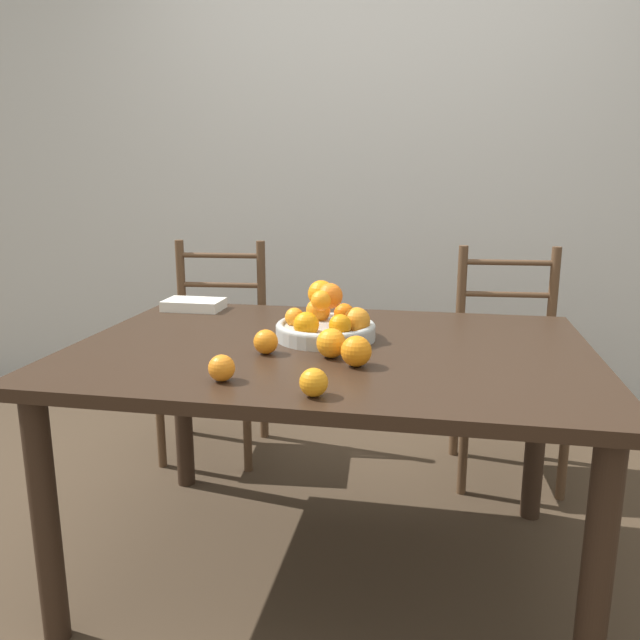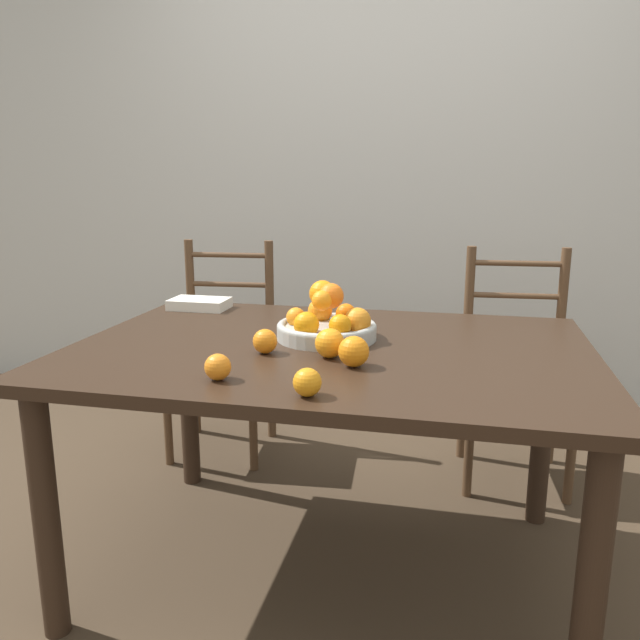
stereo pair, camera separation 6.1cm
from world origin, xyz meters
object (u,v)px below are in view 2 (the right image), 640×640
object	(u,v)px
orange_loose_0	(218,367)
orange_loose_4	(330,343)
orange_loose_1	(265,341)
orange_loose_2	(354,351)
orange_loose_3	(307,382)
book_stack	(200,304)
chair_right	(516,369)
fruit_bowl	(327,323)
chair_left	(223,350)

from	to	relation	value
orange_loose_0	orange_loose_4	bearing A→B (deg)	47.62
orange_loose_1	orange_loose_2	distance (m)	0.27
orange_loose_3	book_stack	bearing A→B (deg)	126.68
chair_right	book_stack	size ratio (longest dim) A/B	4.41
fruit_bowl	orange_loose_2	xyz separation A→B (m)	(0.13, -0.27, -0.01)
orange_loose_3	book_stack	distance (m)	1.05
orange_loose_3	orange_loose_1	bearing A→B (deg)	122.41
orange_loose_1	orange_loose_4	world-z (taller)	orange_loose_4
fruit_bowl	chair_left	bearing A→B (deg)	131.00
chair_left	book_stack	world-z (taller)	chair_left
orange_loose_1	chair_left	distance (m)	1.11
orange_loose_3	fruit_bowl	bearing A→B (deg)	97.10
orange_loose_1	orange_loose_3	distance (m)	0.37
orange_loose_0	book_stack	xyz separation A→B (m)	(-0.39, 0.78, -0.01)
orange_loose_3	orange_loose_4	world-z (taller)	orange_loose_4
book_stack	fruit_bowl	bearing A→B (deg)	-30.24
orange_loose_2	book_stack	size ratio (longest dim) A/B	0.38
orange_loose_1	chair_left	xyz separation A→B (m)	(-0.50, 0.94, -0.31)
orange_loose_0	orange_loose_3	world-z (taller)	same
orange_loose_1	orange_loose_3	world-z (taller)	orange_loose_1
fruit_bowl	orange_loose_1	xyz separation A→B (m)	(-0.14, -0.20, -0.02)
orange_loose_3	chair_left	distance (m)	1.47
chair_left	book_stack	size ratio (longest dim) A/B	4.41
orange_loose_4	orange_loose_3	bearing A→B (deg)	-87.44
chair_right	orange_loose_1	bearing A→B (deg)	-133.40
orange_loose_0	chair_right	world-z (taller)	chair_right
orange_loose_1	chair_right	distance (m)	1.25
orange_loose_0	orange_loose_1	xyz separation A→B (m)	(0.04, 0.25, 0.00)
chair_left	book_stack	distance (m)	0.51
orange_loose_2	orange_loose_4	size ratio (longest dim) A/B	1.00
orange_loose_4	chair_left	distance (m)	1.21
chair_right	book_stack	xyz separation A→B (m)	(-1.20, -0.41, 0.30)
orange_loose_1	orange_loose_4	distance (m)	0.19
fruit_bowl	orange_loose_4	size ratio (longest dim) A/B	3.73
orange_loose_2	chair_left	bearing A→B (deg)	127.45
fruit_bowl	orange_loose_0	xyz separation A→B (m)	(-0.18, -0.45, -0.02)
orange_loose_4	chair_left	size ratio (longest dim) A/B	0.09
orange_loose_1	book_stack	world-z (taller)	orange_loose_1
orange_loose_3	chair_right	distance (m)	1.41
orange_loose_0	chair_left	xyz separation A→B (m)	(-0.46, 1.19, -0.31)
chair_right	orange_loose_3	bearing A→B (deg)	-118.39
orange_loose_1	fruit_bowl	bearing A→B (deg)	55.24
chair_left	orange_loose_1	bearing A→B (deg)	-66.28
orange_loose_3	chair_right	world-z (taller)	chair_right
fruit_bowl	chair_left	world-z (taller)	chair_left
fruit_bowl	orange_loose_4	world-z (taller)	fruit_bowl
orange_loose_2	orange_loose_3	distance (m)	0.26
orange_loose_1	book_stack	bearing A→B (deg)	129.05
orange_loose_3	chair_right	xyz separation A→B (m)	(0.57, 1.25, -0.31)
chair_left	chair_right	bearing A→B (deg)	-4.63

